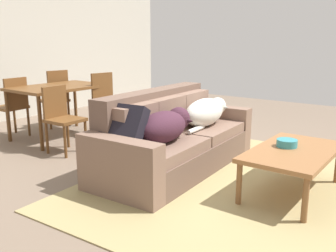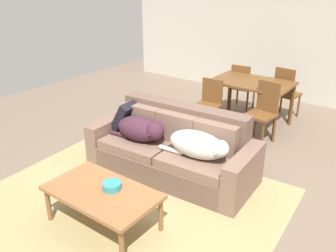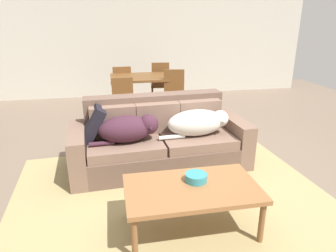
% 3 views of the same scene
% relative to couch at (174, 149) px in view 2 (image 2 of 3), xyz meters
% --- Properties ---
extents(ground_plane, '(10.00, 10.00, 0.00)m').
position_rel_couch_xyz_m(ground_plane, '(0.27, -0.12, -0.33)').
color(ground_plane, '#756251').
extents(back_partition, '(8.00, 0.12, 2.70)m').
position_rel_couch_xyz_m(back_partition, '(0.27, 3.88, 1.02)').
color(back_partition, beige).
rests_on(back_partition, ground).
extents(area_rug, '(3.45, 2.92, 0.01)m').
position_rel_couch_xyz_m(area_rug, '(0.00, -0.87, -0.32)').
color(area_rug, tan).
rests_on(area_rug, ground).
extents(couch, '(2.22, 1.01, 0.87)m').
position_rel_couch_xyz_m(couch, '(0.00, 0.00, 0.00)').
color(couch, brown).
rests_on(couch, ground).
extents(dog_on_left_cushion, '(0.81, 0.40, 0.32)m').
position_rel_couch_xyz_m(dog_on_left_cushion, '(-0.38, -0.19, 0.25)').
color(dog_on_left_cushion, '#3E202E').
rests_on(dog_on_left_cushion, couch).
extents(dog_on_right_cushion, '(0.89, 0.37, 0.32)m').
position_rel_couch_xyz_m(dog_on_right_cushion, '(0.47, -0.15, 0.26)').
color(dog_on_right_cushion, silver).
rests_on(dog_on_right_cushion, couch).
extents(throw_pillow_by_left_arm, '(0.36, 0.46, 0.43)m').
position_rel_couch_xyz_m(throw_pillow_by_left_arm, '(-0.80, -0.00, 0.29)').
color(throw_pillow_by_left_arm, black).
rests_on(throw_pillow_by_left_arm, couch).
extents(coffee_table, '(1.15, 0.67, 0.43)m').
position_rel_couch_xyz_m(coffee_table, '(0.07, -1.33, 0.06)').
color(coffee_table, '#936037').
rests_on(coffee_table, ground).
extents(bowl_on_coffee_table, '(0.19, 0.19, 0.07)m').
position_rel_couch_xyz_m(bowl_on_coffee_table, '(0.13, -1.25, 0.14)').
color(bowl_on_coffee_table, teal).
rests_on(bowl_on_coffee_table, coffee_table).
extents(dining_table, '(1.30, 0.86, 0.77)m').
position_rel_couch_xyz_m(dining_table, '(0.09, 2.12, 0.36)').
color(dining_table, brown).
rests_on(dining_table, ground).
extents(dining_chair_near_left, '(0.42, 0.42, 0.85)m').
position_rel_couch_xyz_m(dining_chair_near_left, '(-0.36, 1.49, 0.15)').
color(dining_chair_near_left, brown).
rests_on(dining_chair_near_left, ground).
extents(dining_chair_near_right, '(0.45, 0.45, 0.94)m').
position_rel_couch_xyz_m(dining_chair_near_right, '(0.54, 1.59, 0.19)').
color(dining_chair_near_right, brown).
rests_on(dining_chair_near_right, ground).
extents(dining_chair_far_left, '(0.42, 0.42, 0.89)m').
position_rel_couch_xyz_m(dining_chair_far_left, '(-0.33, 2.66, 0.17)').
color(dining_chair_far_left, brown).
rests_on(dining_chair_far_left, ground).
extents(dining_chair_far_right, '(0.45, 0.45, 0.94)m').
position_rel_couch_xyz_m(dining_chair_far_right, '(0.47, 2.73, 0.18)').
color(dining_chair_far_right, brown).
rests_on(dining_chair_far_right, ground).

